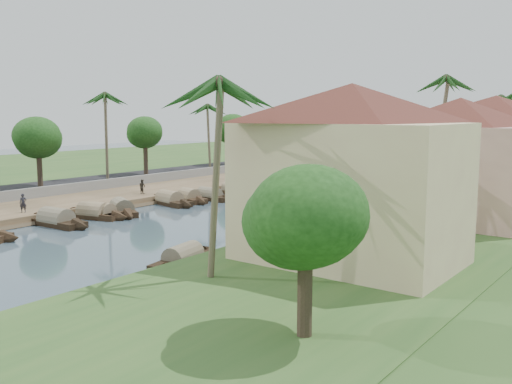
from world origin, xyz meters
The scene contains 42 objects.
ground centered at (0.00, 0.00, 0.00)m, with size 220.00×220.00×0.00m, color #3D505C.
left_bank centered at (-16.00, 20.00, 0.40)m, with size 10.00×180.00×0.80m, color brown.
right_bank centered at (19.00, 20.00, 0.60)m, with size 16.00×180.00×1.20m, color #2A5020.
road centered at (-24.50, 20.00, 0.70)m, with size 8.00×180.00×1.40m, color black.
retaining_wall centered at (-20.20, 20.00, 1.35)m, with size 0.40×180.00×1.10m, color slate.
far_left_fill centered at (-51.00, 20.00, 0.68)m, with size 45.00×220.00×1.35m, color #2A5020.
treeline centered at (0.00, 100.00, 4.00)m, with size 120.00×14.00×8.00m.
bridge centered at (0.00, 72.00, 1.72)m, with size 28.00×4.00×2.40m.
building_near centered at (18.99, -2.00, 6.38)m, with size 14.85×14.85×10.20m.
building_mid centered at (19.99, 14.00, 6.13)m, with size 14.11×14.11×9.70m.
building_far centered at (18.99, 28.00, 6.38)m, with size 15.59×15.59×10.20m.
sampan_3 centered at (-8.93, -2.81, 0.42)m, with size 8.62×2.24×2.29m.
sampan_4 centered at (-9.22, 1.31, 0.42)m, with size 7.89×3.62×2.20m.
sampan_5 centered at (-8.71, 1.94, 0.41)m, with size 6.32×2.10×2.02m.
sampan_6 centered at (-8.72, 4.21, 0.42)m, with size 7.53×4.89×2.25m.
sampan_7 centered at (-9.23, 11.09, 0.42)m, with size 8.39×3.12×2.19m.
sampan_8 centered at (-8.89, 13.74, 0.41)m, with size 7.08×3.41×2.15m.
sampan_9 centered at (-8.10, 16.22, 0.41)m, with size 7.75×1.91×1.98m.
sampan_10 centered at (-9.19, 21.56, 0.41)m, with size 6.73×2.19×1.88m.
sampan_11 centered at (-9.28, 25.20, 0.41)m, with size 7.23×3.31×2.06m.
sampan_12 centered at (-8.44, 24.80, 0.40)m, with size 7.25×4.41×1.82m.
sampan_13 centered at (-10.19, 30.55, 0.42)m, with size 8.16×4.13×2.21m.
sampan_14 centered at (8.96, -5.46, 0.41)m, with size 2.77×7.89×1.92m.
sampan_15 centered at (9.53, 9.50, 0.41)m, with size 3.60×7.50×2.01m.
sampan_16 centered at (9.53, 25.83, 0.42)m, with size 2.47×9.12×2.20m.
canoe_1 centered at (-9.14, -0.94, 0.10)m, with size 4.33×1.37×0.69m.
canoe_2 centered at (-8.10, 20.78, 0.10)m, with size 5.09×2.48×0.75m.
palm_0 centered at (15.00, -9.39, 11.04)m, with size 3.20×3.20×11.63m.
palm_1 centered at (16.00, 6.04, 9.42)m, with size 3.20×3.20×9.96m.
palm_2 centered at (15.00, 22.79, 12.66)m, with size 3.20×3.20×13.30m.
palm_3 centered at (16.00, 38.62, 11.21)m, with size 3.20×3.20×11.79m.
palm_5 centered at (-24.00, 14.71, 11.70)m, with size 3.20×3.20×12.12m.
palm_6 centered at (-22.00, 31.85, 10.47)m, with size 3.20×3.20×10.83m.
palm_7 centered at (14.00, 54.61, 11.89)m, with size 3.20×3.20×12.52m.
palm_8 centered at (-20.50, 61.52, 12.31)m, with size 3.20×3.20×12.74m.
tree_2 centered at (-24.00, 5.28, 6.82)m, with size 5.24×5.24×7.66m.
tree_3 centered at (-24.00, 21.16, 6.94)m, with size 4.71×4.71×7.58m.
tree_4 centered at (-24.00, 39.68, 6.99)m, with size 5.28×5.28×7.85m.
tree_5 centered at (-24.00, 50.01, 6.15)m, with size 4.42×4.42×6.66m.
tree_7 centered at (23.00, -13.12, 5.74)m, with size 4.49×4.49×6.47m.
person_near centered at (-13.11, -3.35, 1.65)m, with size 0.62×0.41×1.70m, color black.
person_far centered at (-13.49, 11.12, 1.61)m, with size 0.78×0.61×1.61m, color #302A21.
Camera 1 is at (34.26, -31.11, 9.81)m, focal length 40.00 mm.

